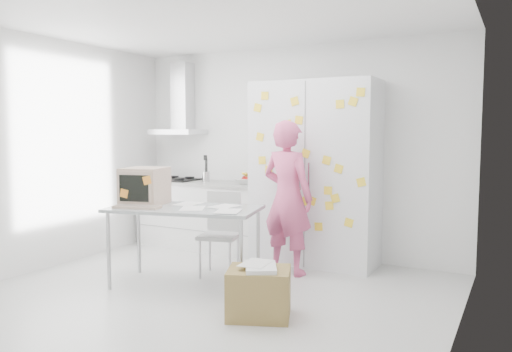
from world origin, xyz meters
The scene contains 10 objects.
floor centered at (0.00, 0.00, -0.01)m, with size 4.50×4.00×0.02m, color silver.
walls centered at (0.00, 0.72, 1.35)m, with size 4.52×4.01×2.70m.
ceiling centered at (0.00, 0.00, 2.70)m, with size 4.50×4.00×0.02m, color white.
counter_run centered at (-1.20, 1.70, 0.47)m, with size 1.84×0.63×1.28m.
range_hood centered at (-1.65, 1.84, 1.96)m, with size 0.70×0.48×1.01m.
tall_cabinet centered at (0.45, 1.67, 1.10)m, with size 1.50×0.68×2.20m.
person centered at (0.35, 1.10, 0.86)m, with size 0.63×0.41×1.73m, color #D35281.
desk centered at (-0.71, 0.15, 0.92)m, with size 1.67×1.10×1.22m.
chair centered at (-0.29, 0.72, 0.52)m, with size 0.51×0.51×0.92m.
cardboard_box centered at (0.70, -0.25, 0.22)m, with size 0.65×0.59×0.46m.
Camera 1 is at (2.66, -3.96, 1.59)m, focal length 35.00 mm.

